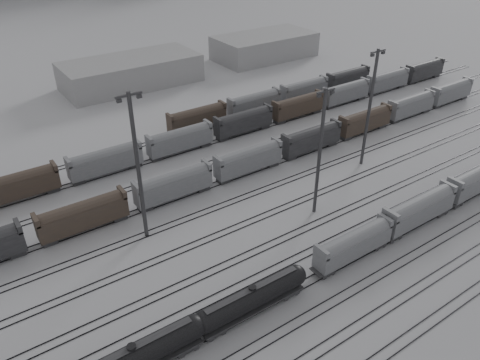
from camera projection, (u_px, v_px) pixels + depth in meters
ground at (329, 277)px, 69.68m from camera, size 900.00×900.00×0.00m
tracks at (259, 220)px, 81.96m from camera, size 220.00×71.50×0.16m
tank_car_a at (133, 359)px, 54.13m from camera, size 19.04×3.17×4.71m
tank_car_b at (252, 298)px, 62.48m from camera, size 18.09×3.02×4.47m
hopper_car_a at (354, 243)px, 71.51m from camera, size 14.37×2.86×5.14m
hopper_car_b at (419, 208)px, 78.94m from camera, size 15.83×3.14×5.66m
hopper_car_c at (477, 179)px, 87.33m from camera, size 15.72×3.12×5.62m
light_mast_b at (138, 166)px, 71.35m from camera, size 4.05×0.65×25.30m
light_mast_c at (320, 151)px, 77.93m from camera, size 3.72×0.60×23.26m
light_mast_d at (370, 106)px, 92.79m from camera, size 3.91×0.63×24.46m
bg_string_near at (248, 161)px, 94.66m from camera, size 151.00×3.00×5.60m
bg_string_mid at (243, 123)px, 110.79m from camera, size 151.00×3.00×5.60m
bg_string_far at (280, 97)px, 124.95m from camera, size 66.00×3.00×5.60m
warehouse_mid at (131, 72)px, 139.37m from camera, size 40.00×18.00×8.00m
warehouse_right at (265, 46)px, 163.71m from camera, size 35.00×18.00×8.00m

